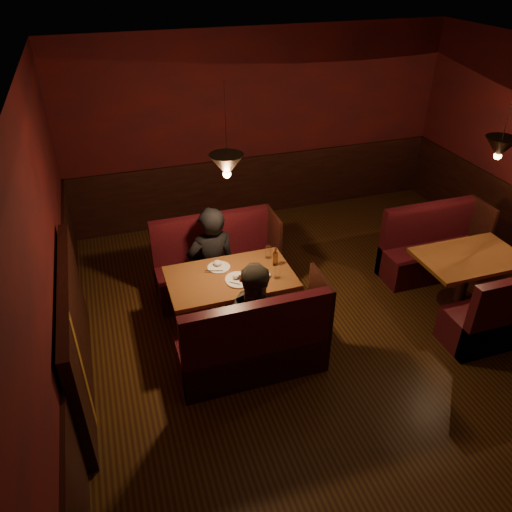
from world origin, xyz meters
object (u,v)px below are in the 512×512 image
object	(u,v)px
second_table	(467,268)
main_table	(232,288)
second_bench_far	(430,252)
main_bench_far	(217,269)
diner_a	(211,245)
main_bench_near	(255,350)
second_bench_near	(508,318)
diner_b	(259,303)

from	to	relation	value
second_table	main_table	bearing A→B (deg)	171.48
second_bench_far	main_bench_far	bearing A→B (deg)	170.59
diner_a	second_bench_far	bearing A→B (deg)	171.42
main_bench_far	second_bench_far	size ratio (longest dim) A/B	1.12
diner_a	main_table	bearing A→B (deg)	95.53
second_table	main_bench_far	bearing A→B (deg)	156.74
main_bench_far	main_bench_near	size ratio (longest dim) A/B	1.00
main_table	main_bench_near	xyz separation A→B (m)	(0.02, -0.79, -0.24)
main_table	main_bench_near	world-z (taller)	main_bench_near
second_table	second_bench_near	distance (m)	0.77
main_bench_near	diner_a	bearing A→B (deg)	94.58
second_bench_near	main_bench_far	bearing A→B (deg)	145.58
main_bench_near	diner_a	xyz separation A→B (m)	(-0.11, 1.35, 0.51)
main_bench_near	second_table	distance (m)	2.86
main_bench_far	second_bench_near	size ratio (longest dim) A/B	1.12
second_bench_far	diner_a	bearing A→B (deg)	175.31
second_bench_far	second_bench_near	size ratio (longest dim) A/B	1.00
second_table	diner_b	size ratio (longest dim) A/B	0.79
main_bench_far	second_bench_far	world-z (taller)	main_bench_far
main_bench_near	second_bench_near	world-z (taller)	main_bench_near
main_table	second_table	bearing A→B (deg)	-8.52
main_bench_near	second_table	size ratio (longest dim) A/B	1.23
second_bench_near	diner_b	bearing A→B (deg)	168.39
main_bench_near	diner_b	world-z (taller)	diner_b
main_table	diner_b	xyz separation A→B (m)	(0.12, -0.60, 0.21)
second_bench_far	second_bench_near	world-z (taller)	same
second_bench_near	diner_a	xyz separation A→B (m)	(-2.97, 1.73, 0.53)
main_bench_near	second_table	xyz separation A→B (m)	(2.83, 0.37, 0.19)
second_bench_far	diner_a	world-z (taller)	diner_a
second_table	second_bench_far	bearing A→B (deg)	87.80
second_table	main_bench_near	bearing A→B (deg)	-172.62
second_table	second_bench_near	size ratio (longest dim) A/B	0.90
diner_b	second_bench_far	bearing A→B (deg)	12.48
main_bench_far	second_bench_far	distance (m)	2.90
diner_a	diner_b	distance (m)	1.18
main_bench_near	diner_b	distance (m)	0.50
second_bench_near	diner_a	world-z (taller)	diner_a
main_bench_near	second_bench_near	distance (m)	2.88
main_bench_far	diner_a	xyz separation A→B (m)	(-0.11, -0.23, 0.51)
second_table	second_bench_far	size ratio (longest dim) A/B	0.90
main_table	main_bench_far	size ratio (longest dim) A/B	0.91
second_table	diner_b	world-z (taller)	diner_b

